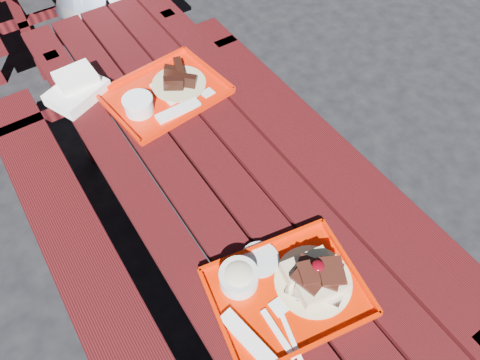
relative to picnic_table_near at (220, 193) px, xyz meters
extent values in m
plane|color=black|center=(0.00, 0.00, -0.56)|extent=(60.00, 60.00, 0.00)
cube|color=#410C0D|center=(-0.30, 0.00, 0.17)|extent=(0.14, 2.40, 0.04)
cube|color=#410C0D|center=(-0.15, 0.00, 0.17)|extent=(0.14, 2.40, 0.04)
cube|color=#410C0D|center=(0.00, 0.00, 0.17)|extent=(0.14, 2.40, 0.04)
cube|color=#410C0D|center=(0.15, 0.00, 0.17)|extent=(0.14, 2.40, 0.04)
cube|color=#410C0D|center=(0.30, 0.00, 0.17)|extent=(0.14, 2.40, 0.04)
cube|color=#410C0D|center=(-0.58, 0.00, -0.13)|extent=(0.25, 2.40, 0.04)
cube|color=#410C0D|center=(-0.58, 0.84, -0.35)|extent=(0.06, 0.06, 0.42)
cube|color=#410C0D|center=(0.58, 0.00, -0.13)|extent=(0.25, 2.40, 0.04)
cube|color=#410C0D|center=(0.58, -0.84, -0.35)|extent=(0.06, 0.06, 0.42)
cube|color=#410C0D|center=(0.58, 0.84, -0.35)|extent=(0.06, 0.06, 0.42)
cube|color=#410C0D|center=(-0.30, 0.96, -0.19)|extent=(0.06, 0.06, 0.75)
cube|color=#410C0D|center=(0.30, 0.96, -0.19)|extent=(0.06, 0.06, 0.75)
cube|color=#410C0D|center=(0.00, 0.96, -0.13)|extent=(1.40, 0.06, 0.04)
cube|color=#410C0D|center=(0.58, 1.96, -0.35)|extent=(0.06, 0.06, 0.42)
cube|color=#410C0D|center=(-0.30, 1.84, -0.19)|extent=(0.06, 0.06, 0.75)
cube|color=#410C0D|center=(0.30, 1.84, -0.19)|extent=(0.06, 0.06, 0.75)
cube|color=#410C0D|center=(0.00, 1.84, -0.13)|extent=(1.40, 0.06, 0.04)
cube|color=red|center=(-0.09, -0.54, 0.20)|extent=(0.49, 0.41, 0.01)
cube|color=red|center=(-0.06, -0.37, 0.21)|extent=(0.43, 0.09, 0.02)
cube|color=red|center=(-0.12, -0.70, 0.21)|extent=(0.43, 0.09, 0.02)
cube|color=red|center=(0.12, -0.58, 0.21)|extent=(0.07, 0.33, 0.02)
cube|color=red|center=(-0.30, -0.50, 0.21)|extent=(0.07, 0.33, 0.02)
cylinder|color=beige|center=(0.00, -0.55, 0.20)|extent=(0.24, 0.24, 0.01)
cube|color=beige|center=(0.00, -0.59, 0.24)|extent=(0.16, 0.09, 0.04)
cube|color=beige|center=(0.00, -0.51, 0.24)|extent=(0.16, 0.09, 0.04)
ellipsoid|color=#50030C|center=(0.00, -0.55, 0.32)|extent=(0.04, 0.04, 0.01)
cylinder|color=silver|center=(-0.19, -0.43, 0.23)|extent=(0.12, 0.12, 0.06)
ellipsoid|color=beige|center=(-0.19, -0.43, 0.25)|extent=(0.10, 0.10, 0.04)
cylinder|color=silver|center=(-0.10, -0.41, 0.21)|extent=(0.12, 0.12, 0.01)
cube|color=white|center=(-0.26, -0.59, 0.21)|extent=(0.08, 0.20, 0.02)
cube|color=white|center=(-0.18, -0.62, 0.20)|extent=(0.02, 0.16, 0.01)
cube|color=white|center=(-0.16, -0.64, 0.20)|extent=(0.05, 0.17, 0.00)
cube|color=white|center=(-0.13, -0.56, 0.20)|extent=(0.05, 0.05, 0.00)
cube|color=red|center=(0.01, 0.43, 0.20)|extent=(0.50, 0.41, 0.01)
cube|color=red|center=(-0.01, 0.61, 0.21)|extent=(0.46, 0.07, 0.02)
cube|color=red|center=(0.03, 0.26, 0.21)|extent=(0.46, 0.07, 0.02)
cube|color=red|center=(0.24, 0.46, 0.21)|extent=(0.05, 0.35, 0.02)
cube|color=red|center=(-0.22, 0.41, 0.21)|extent=(0.05, 0.35, 0.02)
cube|color=silver|center=(0.06, 0.44, 0.21)|extent=(0.17, 0.17, 0.01)
cylinder|color=tan|center=(0.08, 0.44, 0.21)|extent=(0.23, 0.23, 0.01)
cylinder|color=silver|center=(-0.12, 0.40, 0.23)|extent=(0.11, 0.11, 0.06)
cylinder|color=white|center=(-0.12, 0.40, 0.26)|extent=(0.12, 0.12, 0.01)
cube|color=white|center=(0.00, 0.31, 0.21)|extent=(0.19, 0.05, 0.02)
cube|color=silver|center=(0.16, 0.33, 0.20)|extent=(0.06, 0.05, 0.00)
cube|color=white|center=(-0.29, 0.62, 0.22)|extent=(0.27, 0.24, 0.05)
cube|color=white|center=(-0.27, 0.65, 0.26)|extent=(0.16, 0.13, 0.04)
camera|label=1|loc=(-0.47, -0.86, 1.43)|focal=32.00mm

